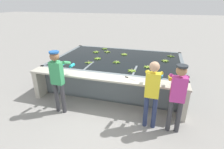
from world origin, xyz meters
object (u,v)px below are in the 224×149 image
worker_2 (178,93)px  banana_bunch_floating_6 (132,71)px  banana_bunch_floating_8 (124,54)px  banana_bunch_floating_5 (171,56)px  worker_0 (58,76)px  banana_bunch_floating_3 (97,59)px  banana_bunch_floating_2 (165,61)px  banana_bunch_floating_7 (117,62)px  knife_0 (129,78)px  banana_bunch_floating_4 (96,52)px  worker_1 (152,89)px  banana_bunch_floating_10 (105,49)px  banana_bunch_floating_1 (148,67)px  banana_bunch_floating_0 (107,52)px  banana_bunch_floating_9 (89,62)px

worker_2 → banana_bunch_floating_6: size_ratio=5.91×
banana_bunch_floating_8 → banana_bunch_floating_5: bearing=7.9°
worker_0 → banana_bunch_floating_3: worker_0 is taller
worker_0 → worker_2: size_ratio=1.04×
banana_bunch_floating_2 → banana_bunch_floating_7: 1.71m
banana_bunch_floating_5 → knife_0: banana_bunch_floating_5 is taller
worker_0 → banana_bunch_floating_4: worker_0 is taller
worker_1 → banana_bunch_floating_10: 4.14m
banana_bunch_floating_7 → banana_bunch_floating_8: bearing=87.1°
worker_1 → banana_bunch_floating_4: worker_1 is taller
banana_bunch_floating_1 → banana_bunch_floating_6: 0.63m
banana_bunch_floating_2 → banana_bunch_floating_6: same height
banana_bunch_floating_3 → banana_bunch_floating_6: same height
banana_bunch_floating_1 → banana_bunch_floating_3: (-1.84, 0.37, 0.00)m
banana_bunch_floating_3 → banana_bunch_floating_4: 0.89m
banana_bunch_floating_0 → banana_bunch_floating_5: same height
worker_2 → banana_bunch_floating_4: size_ratio=5.92×
banana_bunch_floating_0 → banana_bunch_floating_7: size_ratio=1.02×
worker_2 → banana_bunch_floating_4: worker_2 is taller
banana_bunch_floating_5 → banana_bunch_floating_7: size_ratio=1.02×
worker_0 → banana_bunch_floating_7: bearing=59.5°
banana_bunch_floating_1 → banana_bunch_floating_10: bearing=138.4°
banana_bunch_floating_2 → banana_bunch_floating_8: (-1.55, 0.39, -0.00)m
worker_0 → banana_bunch_floating_0: size_ratio=6.21×
banana_bunch_floating_4 → banana_bunch_floating_10: 0.64m
banana_bunch_floating_3 → banana_bunch_floating_5: bearing=22.1°
banana_bunch_floating_8 → worker_1: bearing=-65.9°
banana_bunch_floating_2 → banana_bunch_floating_7: same height
banana_bunch_floating_2 → banana_bunch_floating_1: bearing=-124.1°
banana_bunch_floating_7 → banana_bunch_floating_10: bearing=120.5°
worker_1 → banana_bunch_floating_4: bearing=130.7°
banana_bunch_floating_4 → banana_bunch_floating_5: size_ratio=1.00×
banana_bunch_floating_5 → banana_bunch_floating_6: 2.21m
banana_bunch_floating_4 → banana_bunch_floating_7: 1.52m
banana_bunch_floating_3 → knife_0: bearing=-44.2°
banana_bunch_floating_4 → banana_bunch_floating_9: bearing=-80.2°
banana_bunch_floating_9 → worker_2: bearing=-29.2°
worker_1 → banana_bunch_floating_6: 1.37m
worker_2 → banana_bunch_floating_9: (-2.77, 1.55, -0.07)m
banana_bunch_floating_5 → banana_bunch_floating_2: bearing=-107.6°
banana_bunch_floating_3 → banana_bunch_floating_6: bearing=-30.7°
worker_2 → banana_bunch_floating_7: worker_2 is taller
banana_bunch_floating_7 → banana_bunch_floating_9: bearing=-162.1°
banana_bunch_floating_2 → banana_bunch_floating_0: bearing=166.2°
banana_bunch_floating_5 → worker_1: bearing=-99.0°
banana_bunch_floating_3 → worker_0: bearing=-99.1°
banana_bunch_floating_9 → banana_bunch_floating_10: (-0.05, 1.92, -0.00)m
banana_bunch_floating_0 → knife_0: banana_bunch_floating_0 is taller
banana_bunch_floating_2 → banana_bunch_floating_10: size_ratio=1.02×
worker_1 → worker_2: bearing=-1.2°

